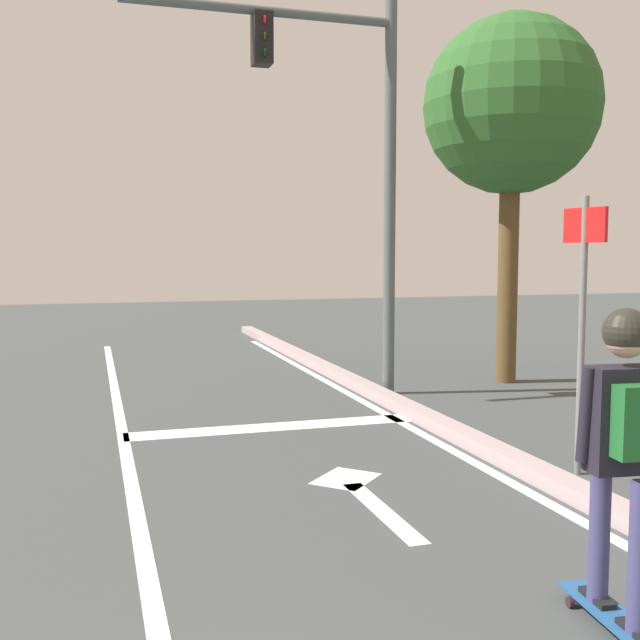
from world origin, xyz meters
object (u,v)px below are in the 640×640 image
skateboard (616,619)px  roadside_tree (512,108)px  skater (625,426)px  street_sign_post (583,295)px  traffic_signal_mast (340,130)px

skateboard → roadside_tree: (3.42, 6.82, 3.99)m
skateboard → roadside_tree: size_ratio=0.16×
skater → street_sign_post: 2.93m
street_sign_post → skateboard: bearing=-122.1°
street_sign_post → roadside_tree: size_ratio=0.45×
traffic_signal_mast → roadside_tree: size_ratio=1.00×
street_sign_post → roadside_tree: (1.89, 4.38, 2.48)m
skateboard → street_sign_post: bearing=57.9°
skater → street_sign_post: size_ratio=0.65×
skater → street_sign_post: bearing=58.0°
roadside_tree → traffic_signal_mast: bearing=-172.6°
skateboard → traffic_signal_mast: 7.37m
skateboard → roadside_tree: roadside_tree is taller
roadside_tree → skateboard: bearing=-116.6°
skater → roadside_tree: 8.21m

